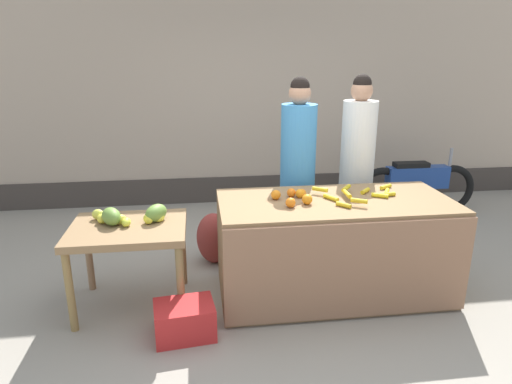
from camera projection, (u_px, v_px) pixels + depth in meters
ground_plane at (288, 294)px, 3.97m from camera, size 24.00×24.00×0.00m
market_wall_back at (250, 80)px, 6.08m from camera, size 9.53×0.23×3.42m
fruit_stall_counter at (334, 247)px, 3.88m from camera, size 1.96×0.92×0.86m
side_table_wooden at (129, 237)px, 3.63m from camera, size 0.92×0.74×0.71m
banana_bunch_pile at (361, 194)px, 3.83m from camera, size 0.77×0.55×0.07m
orange_pile at (294, 196)px, 3.73m from camera, size 0.32×0.35×0.09m
mango_papaya_pile at (131, 216)px, 3.64m from camera, size 0.66×0.31×0.14m
vendor_woman_blue_shirt at (298, 172)px, 4.39m from camera, size 0.34×0.34×1.83m
vendor_woman_white_shirt at (357, 167)px, 4.55m from camera, size 0.34×0.34×1.84m
parked_motorcycle at (416, 185)px, 5.80m from camera, size 1.60×0.18×0.88m
produce_crate at (185, 320)px, 3.35m from camera, size 0.47×0.37×0.26m
produce_sack at (214, 238)px, 4.50m from camera, size 0.45×0.43×0.52m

